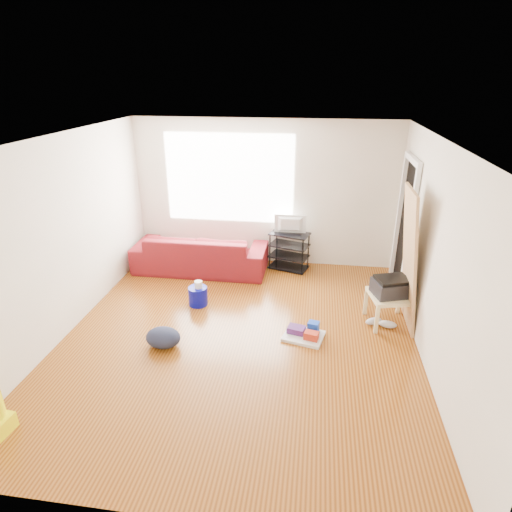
# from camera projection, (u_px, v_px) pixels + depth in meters

# --- Properties ---
(room) EXTENTS (4.51, 5.01, 2.51)m
(room) POSITION_uv_depth(u_px,v_px,m) (246.00, 244.00, 5.19)
(room) COLOR #632D0A
(room) RESTS_ON ground
(sofa) EXTENTS (2.25, 0.88, 0.66)m
(sofa) POSITION_uv_depth(u_px,v_px,m) (202.00, 269.00, 7.46)
(sofa) COLOR #5A1118
(sofa) RESTS_ON ground
(tv_stand) EXTENTS (0.73, 0.54, 0.65)m
(tv_stand) POSITION_uv_depth(u_px,v_px,m) (289.00, 251.00, 7.38)
(tv_stand) COLOR black
(tv_stand) RESTS_ON ground
(tv) EXTENTS (0.54, 0.07, 0.31)m
(tv) POSITION_uv_depth(u_px,v_px,m) (290.00, 225.00, 7.19)
(tv) COLOR black
(tv) RESTS_ON tv_stand
(side_table) EXTENTS (0.63, 0.63, 0.43)m
(side_table) POSITION_uv_depth(u_px,v_px,m) (390.00, 299.00, 5.75)
(side_table) COLOR beige
(side_table) RESTS_ON ground
(printer) EXTENTS (0.56, 0.49, 0.25)m
(printer) POSITION_uv_depth(u_px,v_px,m) (392.00, 287.00, 5.67)
(printer) COLOR black
(printer) RESTS_ON side_table
(bucket) EXTENTS (0.31, 0.31, 0.28)m
(bucket) POSITION_uv_depth(u_px,v_px,m) (198.00, 304.00, 6.35)
(bucket) COLOR #04098F
(bucket) RESTS_ON ground
(toilet_paper) EXTENTS (0.11, 0.11, 0.10)m
(toilet_paper) POSITION_uv_depth(u_px,v_px,m) (199.00, 293.00, 6.26)
(toilet_paper) COLOR white
(toilet_paper) RESTS_ON bucket
(cleaning_tray) EXTENTS (0.57, 0.50, 0.18)m
(cleaning_tray) POSITION_uv_depth(u_px,v_px,m) (305.00, 333.00, 5.54)
(cleaning_tray) COLOR silver
(cleaning_tray) RESTS_ON ground
(backpack) EXTENTS (0.47, 0.39, 0.24)m
(backpack) POSITION_uv_depth(u_px,v_px,m) (164.00, 346.00, 5.38)
(backpack) COLOR black
(backpack) RESTS_ON ground
(sneakers) EXTENTS (0.44, 0.22, 0.10)m
(sneakers) POSITION_uv_depth(u_px,v_px,m) (381.00, 323.00, 5.78)
(sneakers) COLOR #B5B7C3
(sneakers) RESTS_ON ground
(door_panel) EXTENTS (0.23, 0.75, 1.87)m
(door_panel) POSITION_uv_depth(u_px,v_px,m) (400.00, 322.00, 5.88)
(door_panel) COLOR tan
(door_panel) RESTS_ON ground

